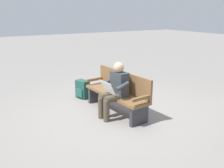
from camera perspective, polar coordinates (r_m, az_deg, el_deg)
ground_plane at (r=5.56m, az=0.79°, el=-6.45°), size 40.00×40.00×0.00m
bench_near at (r=5.44m, az=1.42°, el=-1.82°), size 1.83×0.63×0.90m
person_seated at (r=5.10m, az=0.70°, el=-1.07°), size 0.59×0.60×1.18m
backpack at (r=6.40m, az=-6.93°, el=-1.26°), size 0.39×0.33×0.47m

